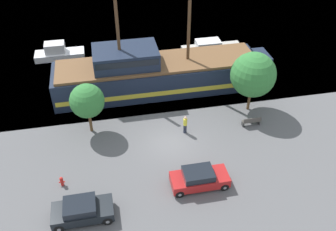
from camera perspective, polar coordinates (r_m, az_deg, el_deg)
The scene contains 11 objects.
ground_plane at distance 30.10m, azimuth 0.41°, elevation -4.13°, with size 160.00×160.00×0.00m, color #5B5B5E.
pirate_ship at distance 35.42m, azimuth -1.90°, elevation 6.47°, with size 20.56×4.67×10.71m.
moored_boat_dockside at distance 42.90m, azimuth -16.37°, elevation 9.20°, with size 5.25×1.86×1.80m.
moored_boat_outer at distance 42.09m, azimuth 6.59°, elevation 9.97°, with size 6.58×2.08×1.75m.
parked_car_curb_front at distance 26.48m, azimuth 4.78°, elevation -9.51°, with size 4.04×1.80×1.41m.
parked_car_curb_mid at distance 25.21m, azimuth -12.97°, elevation -13.91°, with size 3.91×1.89×1.40m.
fire_hydrant at distance 27.63m, azimuth -15.89°, elevation -9.58°, with size 0.42×0.25×0.76m.
bench_promenade_east at distance 32.27m, azimuth 12.61°, elevation -0.87°, with size 1.55×0.45×0.85m.
pedestrian_walking_near at distance 30.55m, azimuth 2.63°, elevation -1.40°, with size 0.32×0.32×1.65m.
tree_row_east at distance 30.07m, azimuth -12.24°, elevation 2.18°, with size 2.76×2.76×4.42m.
tree_row_mideast at distance 32.42m, azimuth 12.84°, elevation 6.07°, with size 3.86×3.86×5.50m.
Camera 1 is at (-4.57, -21.96, 20.07)m, focal length 40.00 mm.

